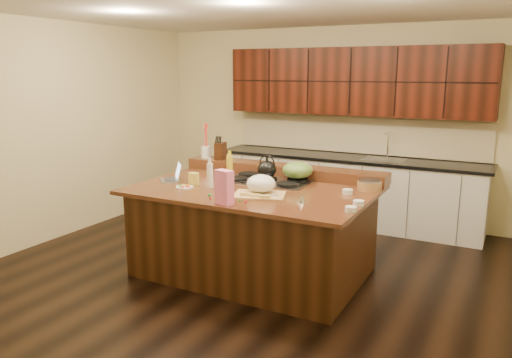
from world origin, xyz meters
The scene contains 36 objects.
room centered at (0.00, 0.00, 1.35)m, with size 5.52×5.02×2.72m.
island centered at (0.00, 0.00, 0.46)m, with size 2.40×1.60×0.92m.
back_ledge centered at (0.00, 0.70, 0.98)m, with size 2.40×0.30×0.12m, color black.
cooktop centered at (0.00, 0.30, 0.94)m, with size 0.92×0.52×0.05m.
back_counter centered at (0.30, 2.23, 0.98)m, with size 3.70×0.66×2.40m.
kettle centered at (0.00, 0.30, 1.06)m, with size 0.21×0.21×0.19m, color black.
green_bowl centered at (0.30, 0.43, 1.05)m, with size 0.33×0.33×0.18m, color #53762F.
laptop centered at (-0.93, -0.11, 0.97)m, with size 0.35×0.36×0.20m.
oil_bottle centered at (-0.41, 0.20, 1.06)m, with size 0.07×0.07×0.27m, color gold.
vinegar_bottle centered at (-0.39, -0.21, 1.04)m, with size 0.06×0.06×0.25m, color silver.
wooden_tray centered at (0.20, -0.24, 1.01)m, with size 0.57×0.48×0.20m.
ramekin_a centered at (1.15, -0.40, 0.94)m, with size 0.10×0.10×0.04m, color white.
ramekin_b centered at (1.15, -0.18, 0.94)m, with size 0.10×0.10×0.04m, color white.
ramekin_c centered at (0.93, 0.19, 0.94)m, with size 0.10×0.10×0.04m, color white.
strainer_bowl centered at (1.08, 0.43, 0.97)m, with size 0.24×0.24×0.09m, color #996B3F.
kitchen_timer centered at (0.66, -0.33, 0.96)m, with size 0.08×0.08×0.07m, color silver.
pink_bag centered at (0.08, -0.70, 1.07)m, with size 0.17×0.09×0.31m, color pink.
candy_plate centered at (-0.62, -0.33, 0.93)m, with size 0.18×0.18×0.01m, color white.
package_box centered at (-0.61, -0.19, 0.99)m, with size 0.09×0.07×0.13m, color #E4D250.
utensil_crock centered at (-1.04, 0.70, 1.11)m, with size 0.12×0.12×0.14m, color white.
knife_block centered at (-0.83, 0.70, 1.14)m, with size 0.10×0.17×0.20m, color black.
gumdrop_0 centered at (-0.08, -0.43, 0.93)m, with size 0.02×0.02×0.02m, color red.
gumdrop_1 centered at (0.15, -0.55, 0.93)m, with size 0.02×0.02×0.02m, color #198C26.
gumdrop_2 centered at (0.14, -0.39, 0.93)m, with size 0.02×0.02×0.02m, color red.
gumdrop_3 centered at (0.12, -0.61, 0.93)m, with size 0.02×0.02×0.02m, color #198C26.
gumdrop_4 centered at (0.23, -0.59, 0.93)m, with size 0.02×0.02×0.02m, color red.
gumdrop_5 centered at (0.12, -0.43, 0.93)m, with size 0.02×0.02×0.02m, color #198C26.
gumdrop_6 centered at (-0.11, -0.50, 0.93)m, with size 0.02×0.02×0.02m, color red.
gumdrop_7 centered at (-0.04, -0.40, 0.93)m, with size 0.02×0.02×0.02m, color #198C26.
gumdrop_8 centered at (-0.13, -0.61, 0.93)m, with size 0.02×0.02×0.02m, color red.
gumdrop_9 centered at (-0.21, -0.52, 0.93)m, with size 0.02×0.02×0.02m, color #198C26.
gumdrop_10 centered at (-0.05, -0.55, 0.93)m, with size 0.02×0.02×0.02m, color red.
gumdrop_11 centered at (-0.21, -0.50, 0.93)m, with size 0.02×0.02×0.02m, color #198C26.
gumdrop_12 centered at (0.22, -0.55, 0.93)m, with size 0.02×0.02×0.02m, color red.
gumdrop_13 centered at (-0.01, -0.50, 0.93)m, with size 0.02×0.02×0.02m, color #198C26.
gumdrop_14 centered at (-0.19, -0.41, 0.93)m, with size 0.02×0.02×0.02m, color red.
Camera 1 is at (2.34, -4.38, 2.09)m, focal length 35.00 mm.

